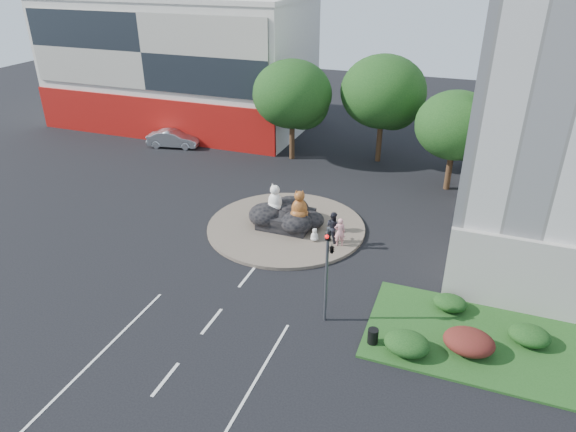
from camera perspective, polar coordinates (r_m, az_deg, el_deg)
name	(u,v)px	position (r m, az deg, el deg)	size (l,w,h in m)	color
ground	(212,321)	(25.17, -8.47, -11.51)	(120.00, 120.00, 0.00)	black
roundabout_island	(286,227)	(32.70, -0.22, -1.19)	(10.00, 10.00, 0.20)	brown
rock_plinth	(286,219)	(32.44, -0.22, -0.34)	(3.20, 2.60, 0.90)	black
shophouse_block	(180,62)	(53.82, -11.96, 16.43)	(25.20, 12.30, 17.40)	silver
grass_verge	(480,340)	(25.31, 20.53, -12.79)	(10.00, 6.00, 0.12)	#1B4416
tree_left	(293,97)	(42.76, 0.59, 13.06)	(6.46, 6.46, 8.27)	#382314
tree_mid	(384,95)	(42.81, 10.62, 13.06)	(6.84, 6.84, 8.76)	#382314
tree_right	(456,128)	(38.60, 18.20, 9.23)	(5.70, 5.70, 7.30)	#382314
hedge_near_green	(407,344)	(23.40, 13.08, -13.64)	(2.00, 1.60, 0.90)	#103411
hedge_red	(469,342)	(24.15, 19.46, -13.05)	(2.20, 1.76, 0.99)	#4A1F13
hedge_mid_green	(530,335)	(25.65, 25.25, -11.91)	(1.80, 1.44, 0.81)	#103411
hedge_back_green	(450,303)	(26.46, 17.57, -9.19)	(1.60, 1.28, 0.72)	#103411
traffic_light	(329,255)	(22.96, 4.61, -4.39)	(0.44, 1.24, 5.00)	#595B60
street_lamp	(517,208)	(27.38, 24.09, 0.83)	(2.34, 0.22, 8.06)	#595B60
cat_white	(275,197)	(32.19, -1.46, 2.10)	(1.08, 0.94, 1.80)	white
cat_tabby	(299,204)	(31.21, 1.28, 1.35)	(1.13, 0.98, 1.88)	#BE5227
kitten_calico	(262,221)	(32.33, -2.90, -0.52)	(0.51, 0.44, 0.85)	white
kitten_white	(315,234)	(30.80, 2.97, -2.03)	(0.50, 0.44, 0.84)	silver
pedestrian_pink	(340,232)	(30.17, 5.77, -1.78)	(0.65, 0.43, 1.78)	pink
pedestrian_dark	(333,227)	(30.56, 5.03, -1.20)	(0.93, 0.73, 1.92)	#212129
parked_car	(173,139)	(47.92, -12.62, 8.38)	(1.62, 4.65, 1.53)	#AAAEB2
litter_bin	(373,336)	(23.65, 9.42, -13.03)	(0.48, 0.48, 0.72)	black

